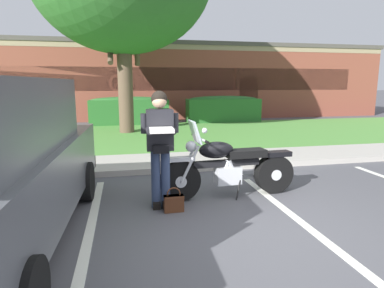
# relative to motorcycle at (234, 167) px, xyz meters

# --- Properties ---
(ground_plane) EXTENTS (140.00, 140.00, 0.00)m
(ground_plane) POSITION_rel_motorcycle_xyz_m (-0.26, -1.17, -0.49)
(ground_plane) COLOR #4C4C51
(curb_strip) EXTENTS (60.00, 0.20, 0.12)m
(curb_strip) POSITION_rel_motorcycle_xyz_m (-0.26, 1.66, -0.43)
(curb_strip) COLOR #ADA89E
(curb_strip) RESTS_ON ground
(concrete_walk) EXTENTS (60.00, 1.50, 0.08)m
(concrete_walk) POSITION_rel_motorcycle_xyz_m (-0.26, 2.51, -0.45)
(concrete_walk) COLOR #ADA89E
(concrete_walk) RESTS_ON ground
(grass_lawn) EXTENTS (60.00, 6.55, 0.06)m
(grass_lawn) POSITION_rel_motorcycle_xyz_m (-0.26, 6.53, -0.46)
(grass_lawn) COLOR #518E3D
(grass_lawn) RESTS_ON ground
(stall_stripe_0) EXTENTS (0.18, 4.40, 0.01)m
(stall_stripe_0) POSITION_rel_motorcycle_xyz_m (-2.17, -0.97, -0.49)
(stall_stripe_0) COLOR silver
(stall_stripe_0) RESTS_ON ground
(stall_stripe_1) EXTENTS (0.18, 4.40, 0.01)m
(stall_stripe_1) POSITION_rel_motorcycle_xyz_m (0.54, -0.97, -0.49)
(stall_stripe_1) COLOR silver
(stall_stripe_1) RESTS_ON ground
(motorcycle) EXTENTS (2.24, 0.82, 1.26)m
(motorcycle) POSITION_rel_motorcycle_xyz_m (0.00, 0.00, 0.00)
(motorcycle) COLOR black
(motorcycle) RESTS_ON ground
(rider_person) EXTENTS (0.54, 0.60, 1.70)m
(rider_person) POSITION_rel_motorcycle_xyz_m (-1.20, -0.25, 0.52)
(rider_person) COLOR black
(rider_person) RESTS_ON ground
(handbag) EXTENTS (0.28, 0.13, 0.36)m
(handbag) POSITION_rel_motorcycle_xyz_m (-1.05, -0.46, -0.34)
(handbag) COLOR #562D19
(handbag) RESTS_ON ground
(hedge_left) EXTENTS (3.34, 0.90, 1.24)m
(hedge_left) POSITION_rel_motorcycle_xyz_m (-1.34, 9.71, 0.16)
(hedge_left) COLOR #286028
(hedge_left) RESTS_ON ground
(hedge_center_left) EXTENTS (3.36, 0.90, 1.24)m
(hedge_center_left) POSITION_rel_motorcycle_xyz_m (2.91, 9.71, 0.16)
(hedge_center_left) COLOR #286028
(hedge_center_left) RESTS_ON ground
(brick_building) EXTENTS (25.67, 9.44, 3.83)m
(brick_building) POSITION_rel_motorcycle_xyz_m (-0.32, 15.97, 1.43)
(brick_building) COLOR brown
(brick_building) RESTS_ON ground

